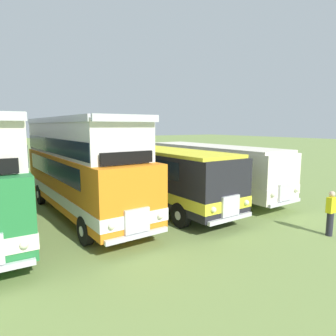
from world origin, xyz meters
name	(u,v)px	position (x,y,z in m)	size (l,w,h in m)	color
bus_seventh_in_row	(80,165)	(7.76, 0.25, 2.36)	(3.13, 10.49, 4.52)	orange
bus_eighth_in_row	(157,172)	(11.65, -0.07, 1.75)	(3.04, 10.53, 2.99)	black
bus_ninth_in_row	(211,166)	(15.54, 0.19, 1.75)	(2.94, 10.20, 2.99)	silver
marshal_person	(331,213)	(14.95, -7.47, 0.89)	(0.36, 0.24, 1.73)	#23232D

